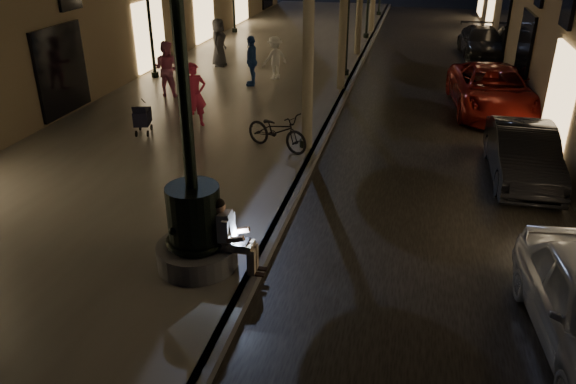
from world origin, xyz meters
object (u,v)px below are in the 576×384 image
(lamp_curb_a, at_px, (306,30))
(pedestrian_pink, at_px, (167,69))
(fountain_lamppost, at_px, (194,213))
(bicycle, at_px, (277,131))
(seated_man_laptop, at_px, (230,233))
(stroller, at_px, (142,117))
(car_third, at_px, (492,90))
(pedestrian_blue, at_px, (252,61))
(car_rear, at_px, (482,42))
(car_second, at_px, (523,154))
(pedestrian_white, at_px, (275,58))
(pedestrian_red, at_px, (195,95))
(pedestrian_dark, at_px, (219,42))

(lamp_curb_a, relative_size, pedestrian_pink, 2.59)
(fountain_lamppost, distance_m, pedestrian_pink, 10.88)
(bicycle, bearing_deg, lamp_curb_a, -40.59)
(seated_man_laptop, relative_size, stroller, 1.38)
(car_third, bearing_deg, pedestrian_blue, 170.59)
(lamp_curb_a, height_order, car_rear, lamp_curb_a)
(stroller, xyz_separation_m, car_second, (10.00, -0.41, -0.04))
(pedestrian_white, distance_m, pedestrian_blue, 1.23)
(pedestrian_red, bearing_deg, fountain_lamppost, -108.37)
(car_third, relative_size, pedestrian_pink, 2.80)
(pedestrian_blue, bearing_deg, seated_man_laptop, 3.70)
(seated_man_laptop, height_order, car_third, seated_man_laptop)
(fountain_lamppost, relative_size, bicycle, 2.72)
(fountain_lamppost, relative_size, pedestrian_blue, 2.92)
(car_second, distance_m, bicycle, 6.04)
(stroller, xyz_separation_m, pedestrian_dark, (-0.65, 8.35, 0.47))
(lamp_curb_a, height_order, pedestrian_white, lamp_curb_a)
(car_rear, xyz_separation_m, pedestrian_dark, (-10.79, -5.33, 0.51))
(pedestrian_white, bearing_deg, car_second, 92.81)
(car_second, xyz_separation_m, pedestrian_white, (-7.88, 7.20, 0.34))
(pedestrian_pink, relative_size, pedestrian_dark, 0.97)
(stroller, distance_m, car_third, 11.00)
(seated_man_laptop, relative_size, pedestrian_pink, 0.72)
(seated_man_laptop, height_order, pedestrian_dark, pedestrian_dark)
(fountain_lamppost, height_order, pedestrian_blue, fountain_lamppost)
(car_third, height_order, pedestrian_red, pedestrian_red)
(fountain_lamppost, distance_m, car_rear, 20.63)
(car_second, distance_m, pedestrian_pink, 11.67)
(car_rear, xyz_separation_m, pedestrian_pink, (-11.03, -9.91, 0.49))
(pedestrian_red, distance_m, bicycle, 3.07)
(pedestrian_dark, bearing_deg, lamp_curb_a, -146.26)
(lamp_curb_a, relative_size, bicycle, 2.52)
(pedestrian_dark, bearing_deg, pedestrian_white, -118.06)
(lamp_curb_a, xyz_separation_m, car_rear, (5.50, 13.66, -2.59))
(stroller, xyz_separation_m, pedestrian_pink, (-0.89, 3.77, 0.44))
(car_second, height_order, pedestrian_pink, pedestrian_pink)
(stroller, height_order, car_rear, car_rear)
(lamp_curb_a, distance_m, car_third, 7.61)
(car_rear, relative_size, pedestrian_pink, 2.38)
(seated_man_laptop, bearing_deg, pedestrian_red, 115.59)
(seated_man_laptop, height_order, lamp_curb_a, lamp_curb_a)
(seated_man_laptop, distance_m, pedestrian_blue, 12.10)
(pedestrian_white, bearing_deg, car_rear, 175.86)
(car_second, bearing_deg, pedestrian_red, 170.06)
(car_third, distance_m, pedestrian_dark, 10.98)
(car_third, bearing_deg, fountain_lamppost, -122.54)
(seated_man_laptop, height_order, car_rear, seated_man_laptop)
(stroller, bearing_deg, bicycle, -19.13)
(pedestrian_white, xyz_separation_m, pedestrian_dark, (-2.77, 1.56, 0.16))
(stroller, bearing_deg, pedestrian_white, 57.96)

